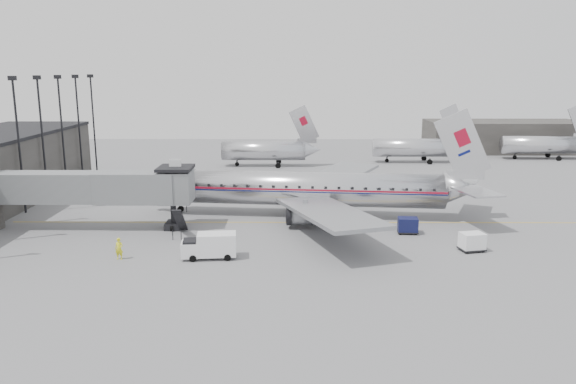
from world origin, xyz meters
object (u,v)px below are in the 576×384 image
at_px(baggage_cart_navy, 408,225).
at_px(baggage_cart_white, 472,241).
at_px(airliner, 311,189).
at_px(service_van, 210,245).
at_px(ramp_worker, 119,249).

distance_m(baggage_cart_navy, baggage_cart_white, 7.20).
height_order(airliner, baggage_cart_navy, airliner).
xyz_separation_m(baggage_cart_navy, baggage_cart_white, (4.62, -5.52, 0.04)).
distance_m(service_van, baggage_cart_white, 23.26).
xyz_separation_m(airliner, service_van, (-9.20, -14.58, -1.88)).
xyz_separation_m(service_van, ramp_worker, (-7.69, -0.34, -0.21)).
bearing_deg(airliner, baggage_cart_white, -35.86).
xyz_separation_m(baggage_cart_navy, ramp_worker, (-26.23, -8.00, 0.11)).
bearing_deg(airliner, ramp_worker, -132.70).
xyz_separation_m(airliner, baggage_cart_white, (13.96, -12.44, -2.15)).
relative_size(service_van, baggage_cart_white, 2.01).
height_order(service_van, baggage_cart_navy, service_van).
bearing_deg(ramp_worker, baggage_cart_white, 7.31).
bearing_deg(airliner, service_van, -116.41).
relative_size(service_van, baggage_cart_navy, 2.27).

